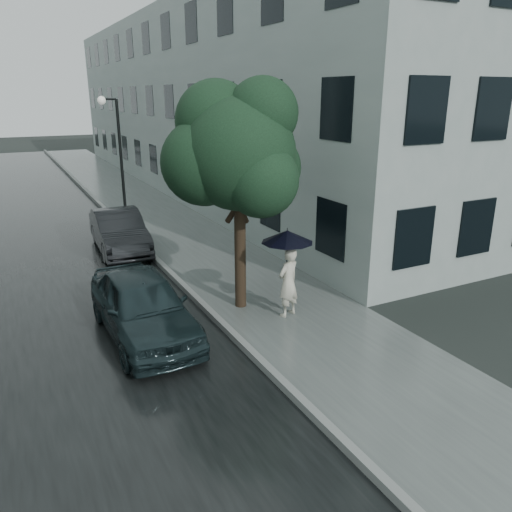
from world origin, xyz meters
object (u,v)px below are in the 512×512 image
car_near (143,305)px  street_tree (237,152)px  lamp_post (116,150)px  car_far (119,231)px  pedestrian (288,282)px

car_near → street_tree: bearing=11.9°
street_tree → lamp_post: (-0.51, 10.30, -0.92)m
car_far → car_near: bearing=-95.7°
pedestrian → car_near: bearing=-29.2°
car_far → pedestrian: bearing=-68.7°
lamp_post → street_tree: bearing=-74.2°
street_tree → lamp_post: bearing=92.9°
pedestrian → car_near: (-3.26, 0.52, -0.13)m
pedestrian → street_tree: 3.18m
car_near → car_far: bearing=80.8°
pedestrian → lamp_post: bearing=-103.7°
lamp_post → car_far: bearing=-90.6°
street_tree → car_near: 3.97m
street_tree → car_near: street_tree is taller
car_near → lamp_post: bearing=78.6°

